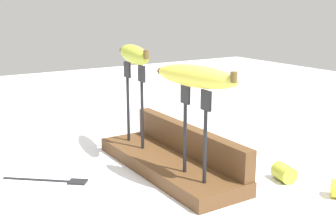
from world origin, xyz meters
name	(u,v)px	position (x,y,z in m)	size (l,w,h in m)	color
ground_plane	(168,170)	(0.00, 0.00, 0.00)	(3.00, 3.00, 0.00)	silver
wooden_board	(168,164)	(0.00, 0.00, 0.01)	(0.40, 0.13, 0.03)	brown
board_backstop	(188,140)	(0.00, 0.05, 0.06)	(0.39, 0.03, 0.06)	brown
fork_stand_left	(135,97)	(-0.12, -0.02, 0.14)	(0.09, 0.01, 0.19)	black
fork_stand_right	(195,124)	(0.12, -0.02, 0.13)	(0.09, 0.01, 0.17)	black
banana_raised_left	(134,54)	(-0.12, -0.02, 0.24)	(0.19, 0.07, 0.04)	#B2C138
banana_raised_right	(196,76)	(0.12, -0.02, 0.22)	(0.19, 0.08, 0.04)	#DBD147
fork_fallen_near	(56,180)	(-0.07, -0.22, 0.00)	(0.13, 0.14, 0.01)	black
banana_chunk_far	(284,172)	(0.17, 0.17, 0.02)	(0.05, 0.04, 0.04)	#B2C138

